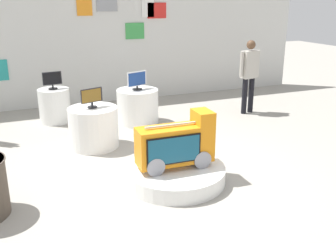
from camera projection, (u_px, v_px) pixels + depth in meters
ground_plane at (168, 177)px, 5.69m from camera, size 30.00×30.00×0.00m
back_wall_display at (96, 43)px, 9.40m from camera, size 11.36×0.13×2.97m
main_display_pedestal at (175, 174)px, 5.52m from camera, size 1.46×1.46×0.22m
novelty_firetruck_tv at (176, 146)px, 5.39m from camera, size 1.10×0.44×0.80m
display_pedestal_left_rear at (138, 106)px, 8.08m from camera, size 0.87×0.87×0.72m
tv_on_left_rear at (137, 80)px, 7.91m from camera, size 0.45×0.21×0.38m
display_pedestal_center_rear at (55, 106)px, 8.14m from camera, size 0.65×0.65×0.72m
tv_on_center_rear at (52, 80)px, 7.96m from camera, size 0.39×0.19×0.36m
display_pedestal_right_rear at (94, 127)px, 6.76m from camera, size 0.87×0.87×0.72m
tv_on_right_rear at (92, 97)px, 6.58m from camera, size 0.39×0.17×0.34m
shopper_browsing_near_truck at (249, 71)px, 8.60m from camera, size 0.55×0.26×1.66m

